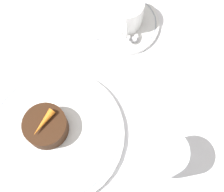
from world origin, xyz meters
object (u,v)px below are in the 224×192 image
wine_glass (163,155)px  dessert_cake (46,126)px  coffee_cup (125,12)px  dinner_plate (55,134)px

wine_glass → dessert_cake: size_ratio=1.38×
coffee_cup → dessert_cake: 0.29m
coffee_cup → dessert_cake: bearing=-31.3°
dinner_plate → dessert_cake: 0.03m
dinner_plate → coffee_cup: (-0.26, 0.14, 0.04)m
coffee_cup → dessert_cake: coffee_cup is taller
dinner_plate → wine_glass: bearing=75.1°
coffee_cup → dinner_plate: bearing=-28.3°
coffee_cup → wine_glass: bearing=10.7°
wine_glass → dinner_plate: bearing=-104.9°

